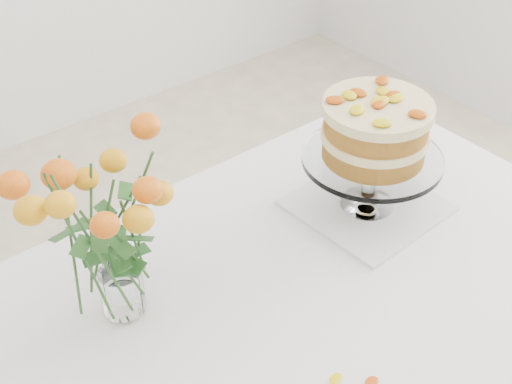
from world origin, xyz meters
The scene contains 6 objects.
table centered at (0.00, 0.00, 0.67)m, with size 1.43×0.93×0.76m.
napkin centered at (0.34, 0.14, 0.76)m, with size 0.27×0.27×0.01m, color silver.
cake_stand centered at (0.34, 0.14, 0.93)m, with size 0.28×0.28×0.25m.
rose_vase centered at (-0.20, 0.20, 0.98)m, with size 0.29×0.29×0.38m.
stray_petal_b centered at (-0.02, -0.14, 0.76)m, with size 0.03×0.02×0.00m, color yellow.
stray_petal_c centered at (0.02, -0.18, 0.76)m, with size 0.03×0.02×0.00m, color yellow.
Camera 1 is at (-0.57, -0.62, 1.68)m, focal length 50.00 mm.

